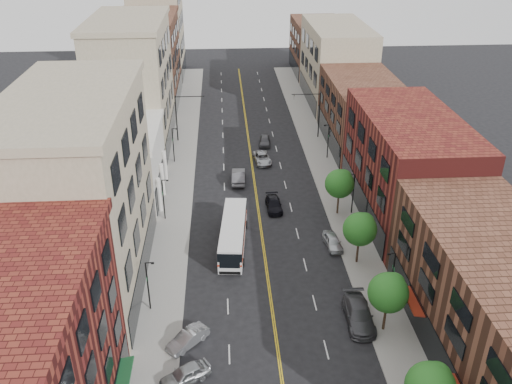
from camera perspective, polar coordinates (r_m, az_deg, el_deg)
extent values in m
plane|color=black|center=(44.94, 2.60, -18.24)|extent=(220.00, 220.00, 0.00)
cube|color=gray|center=(73.67, -8.05, 1.55)|extent=(4.00, 110.00, 0.15)
cube|color=gray|center=(74.74, 7.41, 1.99)|extent=(4.00, 110.00, 0.15)
cube|color=#571917|center=(37.88, -23.86, -17.18)|extent=(10.00, 16.00, 14.00)
cube|color=gray|center=(51.45, -17.97, -0.64)|extent=(10.00, 22.00, 18.00)
cube|color=silver|center=(69.37, -14.24, 2.80)|extent=(10.00, 14.00, 8.00)
cube|color=gray|center=(83.36, -12.81, 10.87)|extent=(10.00, 20.00, 18.00)
cube|color=brown|center=(102.86, -11.21, 13.32)|extent=(10.00, 20.00, 15.00)
cube|color=gray|center=(119.78, -10.35, 16.64)|extent=(10.00, 16.00, 20.00)
cube|color=brown|center=(46.31, 24.60, -11.37)|extent=(10.00, 26.00, 10.00)
cube|color=#571917|center=(64.44, 15.63, 2.60)|extent=(10.00, 22.00, 12.00)
cube|color=brown|center=(83.40, 11.16, 8.15)|extent=(10.00, 20.00, 10.00)
cube|color=gray|center=(102.38, 8.43, 13.19)|extent=(10.00, 22.00, 14.00)
cube|color=brown|center=(121.81, 6.49, 14.91)|extent=(10.00, 18.00, 11.00)
sphere|color=#1B5D1A|center=(40.05, 18.49, -17.96)|extent=(2.04, 2.04, 2.04)
cylinder|color=black|center=(48.52, 13.39, -12.72)|extent=(0.22, 0.22, 2.50)
sphere|color=#1B5D1A|center=(46.88, 13.74, -10.25)|extent=(3.40, 3.40, 3.40)
sphere|color=#1B5D1A|center=(47.02, 14.27, -9.42)|extent=(2.04, 2.04, 2.04)
cylinder|color=black|center=(56.16, 10.64, -6.16)|extent=(0.22, 0.22, 2.50)
sphere|color=#1B5D1A|center=(54.75, 10.88, -3.87)|extent=(3.40, 3.40, 3.40)
sphere|color=#1B5D1A|center=(54.94, 11.33, -3.17)|extent=(2.04, 2.04, 2.04)
cylinder|color=black|center=(64.44, 8.62, -1.22)|extent=(0.22, 0.22, 2.50)
sphere|color=#1B5D1A|center=(63.22, 8.79, 0.87)|extent=(3.40, 3.40, 3.40)
sphere|color=#1B5D1A|center=(63.45, 9.19, 1.46)|extent=(2.04, 2.04, 2.04)
cylinder|color=black|center=(49.48, -11.30, -9.70)|extent=(0.14, 0.14, 5.00)
cylinder|color=black|center=(47.97, -11.16, -7.32)|extent=(0.70, 0.10, 0.10)
cube|color=black|center=(47.97, -10.86, -7.36)|extent=(0.28, 0.14, 0.14)
cube|color=#19592D|center=(48.95, -11.40, -8.86)|extent=(0.04, 0.55, 0.35)
cylinder|color=black|center=(62.86, -9.71, -0.81)|extent=(0.14, 0.14, 5.00)
cylinder|color=black|center=(61.68, -9.57, 1.24)|extent=(0.70, 0.10, 0.10)
cube|color=black|center=(61.67, -9.34, 1.21)|extent=(0.28, 0.14, 0.14)
cube|color=#19592D|center=(62.44, -9.77, -0.08)|extent=(0.04, 0.55, 0.35)
cylinder|color=black|center=(77.24, -8.70, 4.87)|extent=(0.14, 0.14, 5.00)
cylinder|color=black|center=(76.28, -8.57, 6.61)|extent=(0.70, 0.10, 0.10)
cube|color=black|center=(76.28, -8.38, 6.58)|extent=(0.28, 0.14, 0.14)
cube|color=#19592D|center=(76.90, -8.75, 5.49)|extent=(0.04, 0.55, 0.35)
cylinder|color=black|center=(51.21, 14.17, -8.61)|extent=(0.14, 0.14, 5.00)
cylinder|color=black|center=(49.70, 14.11, -6.31)|extent=(0.70, 0.10, 0.10)
cube|color=black|center=(49.65, 13.83, -6.38)|extent=(0.28, 0.14, 0.14)
cube|color=#19592D|center=(50.69, 14.29, -7.79)|extent=(0.04, 0.55, 0.35)
cylinder|color=black|center=(64.23, 10.18, -0.19)|extent=(0.14, 0.14, 5.00)
cylinder|color=black|center=(63.03, 10.06, 1.80)|extent=(0.70, 0.10, 0.10)
cube|color=black|center=(62.99, 9.83, 1.76)|extent=(0.28, 0.14, 0.14)
cube|color=#19592D|center=(63.82, 10.25, 0.52)|extent=(0.04, 0.55, 0.35)
cylinder|color=black|center=(78.36, 7.59, 5.29)|extent=(0.14, 0.14, 5.00)
cylinder|color=black|center=(77.38, 7.45, 7.00)|extent=(0.70, 0.10, 0.10)
cube|color=black|center=(77.35, 7.27, 6.96)|extent=(0.28, 0.14, 0.14)
cube|color=#19592D|center=(78.02, 7.64, 5.90)|extent=(0.04, 0.55, 0.35)
cylinder|color=black|center=(84.27, -8.37, 7.68)|extent=(0.18, 0.18, 7.20)
cylinder|color=black|center=(83.02, -7.00, 9.94)|extent=(4.40, 0.12, 0.12)
imported|color=black|center=(83.05, -5.73, 9.73)|extent=(0.15, 0.18, 0.90)
cylinder|color=black|center=(85.29, 6.66, 8.04)|extent=(0.18, 0.18, 7.20)
cylinder|color=black|center=(83.85, 5.28, 10.21)|extent=(4.40, 0.12, 0.12)
imported|color=black|center=(83.72, 4.03, 9.94)|extent=(0.15, 0.18, 0.90)
cube|color=silver|center=(57.87, -2.42, -4.40)|extent=(3.37, 11.18, 2.66)
cube|color=black|center=(57.54, -2.43, -3.86)|extent=(3.41, 11.22, 0.96)
cube|color=red|center=(58.02, -2.41, -4.63)|extent=(3.41, 11.22, 0.20)
cube|color=black|center=(53.16, -2.80, -7.36)|extent=(2.02, 0.24, 1.47)
cylinder|color=black|center=(55.52, -3.89, -7.33)|extent=(0.34, 0.90, 0.88)
cylinder|color=black|center=(55.36, -1.37, -7.38)|extent=(0.34, 0.90, 0.88)
cylinder|color=black|center=(61.64, -3.31, -3.41)|extent=(0.34, 0.90, 0.88)
cylinder|color=black|center=(61.49, -1.05, -3.44)|extent=(0.34, 0.90, 0.88)
imported|color=#9CA0A3|center=(43.99, -7.45, -18.52)|extent=(4.28, 3.38, 1.36)
imported|color=#A0A3A8|center=(46.82, -7.20, -15.07)|extent=(3.72, 3.71, 1.28)
imported|color=#434348|center=(49.30, 10.76, -12.54)|extent=(2.43, 5.66, 1.63)
imported|color=silver|center=(58.67, 8.08, -5.18)|extent=(1.94, 4.02, 1.32)
imported|color=#525156|center=(71.57, -1.86, 1.65)|extent=(1.91, 4.93, 1.60)
imported|color=black|center=(65.15, 1.89, -1.32)|extent=(1.95, 4.45, 1.27)
imported|color=#A4A7AC|center=(77.22, 0.65, 3.59)|extent=(2.72, 4.95, 1.31)
imported|color=#444449|center=(83.12, 0.93, 5.42)|extent=(1.99, 4.16, 1.37)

